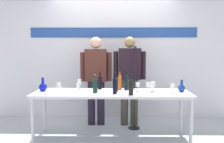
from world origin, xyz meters
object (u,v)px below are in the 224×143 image
(decanter_blue_right, at_px, (182,88))
(wine_bottle_4, at_px, (131,86))
(wine_glass_left_2, at_px, (80,82))
(wine_glass_right_4, at_px, (152,86))
(presenter_right, at_px, (130,75))
(wine_glass_left_1, at_px, (59,86))
(decanter_blue_left, at_px, (43,87))
(wine_bottle_6, at_px, (126,82))
(wine_bottle_1, at_px, (116,84))
(wine_glass_right_1, at_px, (138,85))
(presenter_left, at_px, (96,75))
(wine_bottle_5, at_px, (100,82))
(wine_bottle_0, at_px, (115,85))
(wine_bottle_2, at_px, (95,85))
(wine_glass_left_0, at_px, (78,86))
(wine_glass_right_2, at_px, (173,86))
(display_table, at_px, (112,95))
(wine_glass_right_3, at_px, (148,85))
(microphone_stand, at_px, (134,102))
(wine_glass_right_0, at_px, (153,84))
(wine_bottle_3, at_px, (120,82))

(decanter_blue_right, distance_m, wine_bottle_4, 0.86)
(wine_bottle_4, relative_size, wine_glass_left_2, 1.90)
(decanter_blue_right, bearing_deg, wine_glass_right_4, -173.90)
(presenter_right, distance_m, wine_glass_left_1, 1.41)
(decanter_blue_left, height_order, wine_bottle_4, wine_bottle_4)
(presenter_right, xyz_separation_m, wine_bottle_6, (-0.07, -0.51, -0.05))
(decanter_blue_left, xyz_separation_m, decanter_blue_right, (2.22, 0.00, -0.01))
(wine_bottle_1, xyz_separation_m, wine_glass_right_1, (0.35, 0.01, -0.02))
(wine_glass_right_1, bearing_deg, wine_bottle_6, 134.54)
(presenter_left, distance_m, wine_bottle_1, 0.80)
(wine_bottle_4, distance_m, wine_glass_left_2, 0.98)
(wine_bottle_5, xyz_separation_m, wine_glass_right_4, (0.84, -0.28, -0.02))
(wine_bottle_0, xyz_separation_m, wine_glass_left_2, (-0.60, 0.41, -0.02))
(wine_bottle_2, height_order, wine_glass_left_1, wine_bottle_2)
(wine_bottle_5, relative_size, wine_bottle_6, 0.91)
(wine_glass_left_0, relative_size, wine_glass_right_1, 0.90)
(wine_glass_left_1, distance_m, wine_glass_right_2, 1.76)
(display_table, relative_size, wine_glass_right_3, 18.11)
(wine_bottle_1, xyz_separation_m, wine_bottle_2, (-0.32, -0.08, -0.01))
(wine_glass_right_2, bearing_deg, wine_bottle_2, 179.33)
(wine_bottle_1, bearing_deg, wine_glass_left_2, 158.02)
(wine_glass_right_2, bearing_deg, wine_glass_right_4, 169.26)
(wine_bottle_4, height_order, microphone_stand, microphone_stand)
(wine_glass_right_0, height_order, microphone_stand, microphone_stand)
(wine_bottle_0, height_order, wine_glass_left_0, wine_bottle_0)
(decanter_blue_right, xyz_separation_m, wine_glass_right_1, (-0.70, -0.00, 0.05))
(wine_glass_left_0, xyz_separation_m, wine_glass_right_1, (0.94, 0.03, 0.01))
(wine_bottle_2, xyz_separation_m, wine_glass_right_2, (1.20, -0.01, -0.02))
(wine_bottle_1, bearing_deg, presenter_left, 118.30)
(wine_bottle_6, height_order, wine_glass_right_0, wine_bottle_6)
(wine_bottle_0, distance_m, wine_bottle_2, 0.32)
(wine_bottle_3, bearing_deg, microphone_stand, 44.16)
(wine_bottle_0, height_order, wine_bottle_6, wine_bottle_0)
(wine_bottle_4, bearing_deg, wine_bottle_6, 96.82)
(wine_bottle_2, xyz_separation_m, wine_glass_right_4, (0.89, 0.05, -0.02))
(presenter_left, height_order, wine_bottle_6, presenter_left)
(display_table, relative_size, wine_bottle_1, 7.88)
(wine_bottle_5, height_order, wine_glass_left_1, wine_bottle_5)
(wine_bottle_1, height_order, wine_glass_right_4, wine_bottle_1)
(wine_bottle_2, bearing_deg, wine_glass_right_0, 9.62)
(wine_glass_right_4, relative_size, microphone_stand, 0.10)
(wine_bottle_3, bearing_deg, presenter_right, 69.02)
(decanter_blue_right, bearing_deg, wine_bottle_1, -179.07)
(microphone_stand, bearing_deg, wine_bottle_1, -124.83)
(decanter_blue_right, distance_m, wine_glass_left_2, 1.68)
(wine_bottle_3, xyz_separation_m, wine_glass_left_1, (-0.94, -0.36, -0.02))
(wine_bottle_0, xyz_separation_m, wine_bottle_2, (-0.31, 0.08, -0.01))
(wine_glass_right_3, bearing_deg, wine_glass_right_1, -155.66)
(presenter_left, height_order, wine_glass_left_0, presenter_left)
(display_table, relative_size, wine_glass_left_1, 15.54)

